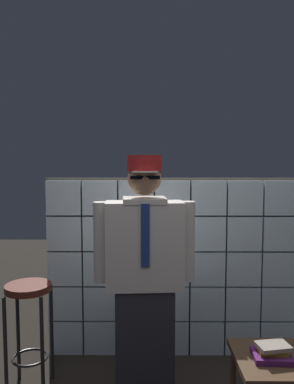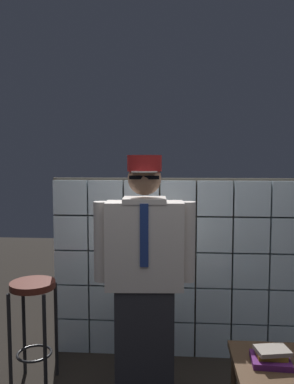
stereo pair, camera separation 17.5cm
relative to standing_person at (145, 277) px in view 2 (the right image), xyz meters
The scene contains 5 objects.
glass_block_wall 0.77m from the standing_person, 72.05° to the left, with size 2.22×0.10×1.60m.
standing_person is the anchor object (origin of this frame).
bar_stool 0.94m from the standing_person, 168.61° to the left, with size 0.34×0.34×0.81m.
side_table 1.01m from the standing_person, 18.97° to the right, with size 0.52×0.52×0.50m.
book_stack 0.93m from the standing_person, 20.89° to the right, with size 0.24×0.20×0.09m.
Camera 2 is at (-0.03, -2.12, 1.73)m, focal length 35.51 mm.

